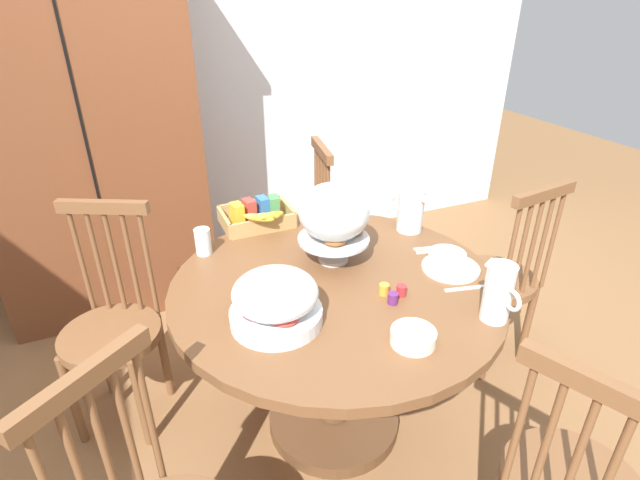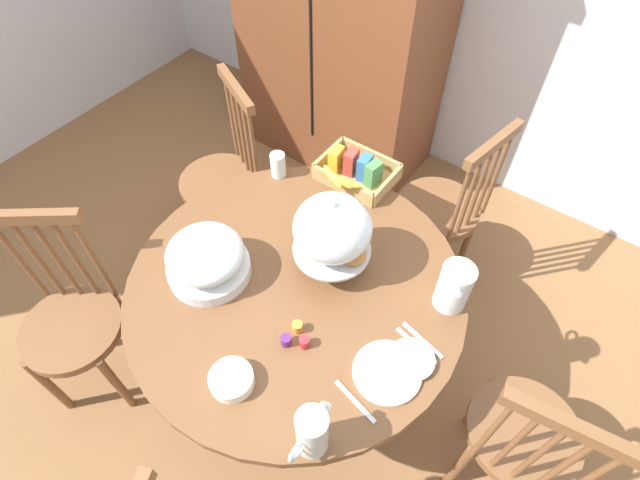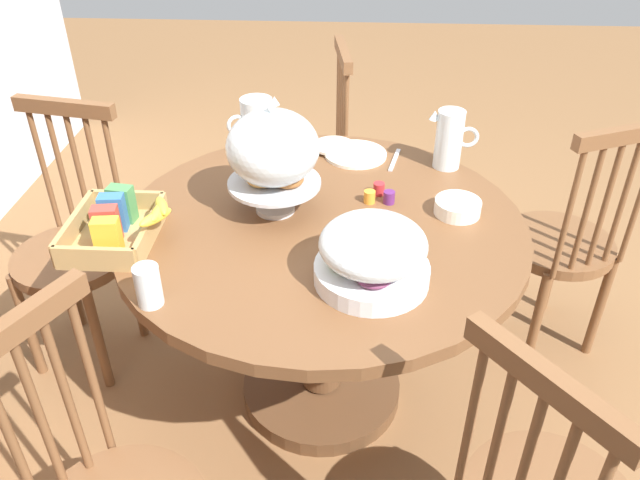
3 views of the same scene
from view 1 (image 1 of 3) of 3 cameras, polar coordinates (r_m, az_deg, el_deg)
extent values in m
plane|color=brown|center=(2.23, 0.47, -22.51)|extent=(10.00, 10.00, 0.00)
cube|color=silver|center=(3.21, -13.64, 19.71)|extent=(4.80, 0.06, 2.60)
cube|color=brown|center=(2.90, -25.33, 9.92)|extent=(1.10, 0.56, 1.90)
cube|color=black|center=(2.60, -25.68, 10.23)|extent=(0.01, 0.01, 1.52)
cylinder|color=brown|center=(1.82, 1.89, -5.38)|extent=(1.22, 1.22, 0.04)
cylinder|color=brown|center=(2.02, 1.74, -13.33)|extent=(0.14, 0.14, 0.63)
cylinder|color=brown|center=(2.27, 1.60, -20.08)|extent=(0.56, 0.56, 0.06)
cylinder|color=brown|center=(2.19, -23.29, -10.23)|extent=(0.40, 0.40, 0.04)
cylinder|color=brown|center=(2.30, -26.92, -16.43)|extent=(0.04, 0.04, 0.45)
cylinder|color=brown|center=(2.18, -20.19, -17.50)|extent=(0.04, 0.04, 0.45)
cylinder|color=brown|center=(2.47, -23.99, -12.09)|extent=(0.04, 0.04, 0.45)
cylinder|color=brown|center=(2.37, -17.75, -12.80)|extent=(0.04, 0.04, 0.45)
cylinder|color=brown|center=(2.24, -26.05, -2.51)|extent=(0.02, 0.02, 0.48)
cylinder|color=brown|center=(2.21, -24.45, -2.59)|extent=(0.02, 0.02, 0.48)
cylinder|color=brown|center=(2.18, -22.80, -2.67)|extent=(0.02, 0.02, 0.48)
cylinder|color=brown|center=(2.15, -21.11, -2.75)|extent=(0.02, 0.02, 0.48)
cylinder|color=brown|center=(2.12, -19.38, -2.82)|extent=(0.02, 0.02, 0.48)
cube|color=brown|center=(2.07, -24.12, 3.56)|extent=(0.34, 0.19, 0.05)
cylinder|color=brown|center=(1.40, -23.67, -22.41)|extent=(0.02, 0.02, 0.48)
cylinder|color=brown|center=(1.43, -21.41, -20.78)|extent=(0.02, 0.02, 0.48)
cylinder|color=brown|center=(1.45, -19.27, -19.17)|extent=(0.02, 0.02, 0.48)
cube|color=brown|center=(1.22, -26.03, -14.42)|extent=(0.31, 0.25, 0.05)
cylinder|color=brown|center=(1.98, 23.25, -24.20)|extent=(0.04, 0.04, 0.45)
cylinder|color=brown|center=(1.42, 27.48, -22.64)|extent=(0.02, 0.02, 0.48)
cylinder|color=brown|center=(1.43, 24.69, -21.54)|extent=(0.02, 0.02, 0.48)
cylinder|color=brown|center=(1.44, 21.98, -20.42)|extent=(0.02, 0.02, 0.48)
cube|color=brown|center=(1.25, 30.15, -14.75)|extent=(0.17, 0.35, 0.05)
cylinder|color=brown|center=(2.51, 19.64, -4.31)|extent=(0.40, 0.40, 0.04)
cylinder|color=brown|center=(2.79, 18.65, -6.11)|extent=(0.04, 0.04, 0.45)
cylinder|color=brown|center=(2.61, 14.52, -8.04)|extent=(0.04, 0.04, 0.45)
cylinder|color=brown|center=(2.66, 23.12, -8.85)|extent=(0.04, 0.04, 0.45)
cylinder|color=brown|center=(2.47, 19.10, -11.14)|extent=(0.04, 0.04, 0.45)
cylinder|color=brown|center=(2.42, 25.52, -0.15)|extent=(0.02, 0.02, 0.48)
cylinder|color=brown|center=(2.37, 24.54, -0.56)|extent=(0.02, 0.02, 0.48)
cylinder|color=brown|center=(2.31, 23.52, -1.00)|extent=(0.02, 0.02, 0.48)
cylinder|color=brown|center=(2.26, 22.45, -1.45)|extent=(0.02, 0.02, 0.48)
cylinder|color=brown|center=(2.21, 21.33, -1.93)|extent=(0.02, 0.02, 0.48)
cube|color=brown|center=(2.21, 24.78, 4.92)|extent=(0.36, 0.08, 0.05)
cylinder|color=brown|center=(2.73, -3.08, 0.14)|extent=(0.40, 0.40, 0.04)
cylinder|color=brown|center=(2.94, -6.14, -2.79)|extent=(0.04, 0.04, 0.45)
cylinder|color=brown|center=(2.70, -5.35, -5.75)|extent=(0.04, 0.04, 0.45)
cylinder|color=brown|center=(2.98, -0.80, -2.18)|extent=(0.04, 0.04, 0.45)
cylinder|color=brown|center=(2.74, 0.46, -5.04)|extent=(0.04, 0.04, 0.45)
cylinder|color=brown|center=(2.78, -0.46, 6.19)|extent=(0.02, 0.02, 0.48)
cylinder|color=brown|center=(2.71, -0.13, 5.66)|extent=(0.02, 0.02, 0.48)
cylinder|color=brown|center=(2.65, 0.21, 5.10)|extent=(0.02, 0.02, 0.48)
cylinder|color=brown|center=(2.59, 0.56, 4.52)|extent=(0.02, 0.02, 0.48)
cylinder|color=brown|center=(2.53, 0.94, 3.90)|extent=(0.02, 0.02, 0.48)
cube|color=brown|center=(2.56, 0.22, 10.47)|extent=(0.10, 0.36, 0.05)
cylinder|color=silver|center=(1.94, 1.56, -2.16)|extent=(0.12, 0.12, 0.02)
cylinder|color=silver|center=(1.92, 1.58, -1.20)|extent=(0.03, 0.03, 0.09)
cylinder|color=silver|center=(1.89, 1.60, 0.14)|extent=(0.28, 0.28, 0.01)
torus|color=#B27033|center=(1.92, 3.73, 1.34)|extent=(0.10, 0.10, 0.03)
torus|color=#D19347|center=(1.90, 0.80, 1.14)|extent=(0.10, 0.10, 0.03)
torus|color=#935628|center=(1.84, 1.75, 0.15)|extent=(0.10, 0.10, 0.03)
ellipsoid|color=silver|center=(1.84, 1.64, 3.34)|extent=(0.27, 0.27, 0.22)
sphere|color=silver|center=(1.80, 1.70, 6.82)|extent=(0.02, 0.02, 0.02)
cylinder|color=silver|center=(1.60, -5.13, -8.81)|extent=(0.30, 0.30, 0.05)
ellipsoid|color=beige|center=(1.60, -3.02, -7.02)|extent=(0.09, 0.09, 0.03)
ellipsoid|color=#8CBF59|center=(1.63, -6.03, -6.47)|extent=(0.09, 0.09, 0.03)
ellipsoid|color=#6B2D4C|center=(1.56, -7.52, -8.34)|extent=(0.09, 0.09, 0.03)
ellipsoid|color=#CC3D33|center=(1.53, -4.12, -9.03)|extent=(0.09, 0.09, 0.03)
ellipsoid|color=silver|center=(1.55, -5.27, -6.14)|extent=(0.28, 0.28, 0.13)
cylinder|color=silver|center=(1.67, 20.12, -5.80)|extent=(0.09, 0.09, 0.20)
cylinder|color=orange|center=(1.68, 19.95, -6.66)|extent=(0.08, 0.08, 0.14)
cone|color=silver|center=(1.66, 19.38, -2.38)|extent=(0.04, 0.04, 0.03)
torus|color=silver|center=(1.62, 21.55, -6.58)|extent=(0.02, 0.07, 0.07)
cylinder|color=silver|center=(2.17, 10.56, 3.43)|extent=(0.11, 0.11, 0.19)
cylinder|color=white|center=(2.18, 10.49, 2.75)|extent=(0.10, 0.10, 0.13)
cone|color=silver|center=(2.11, 12.26, 4.87)|extent=(0.05, 0.05, 0.03)
torus|color=silver|center=(2.20, 9.00, 4.21)|extent=(0.04, 0.07, 0.07)
cube|color=tan|center=(2.25, -7.36, 2.08)|extent=(0.30, 0.22, 0.01)
cube|color=tan|center=(2.14, -6.55, 1.61)|extent=(0.30, 0.02, 0.07)
cube|color=tan|center=(2.34, -8.19, 3.80)|extent=(0.30, 0.02, 0.07)
cube|color=tan|center=(2.21, -11.12, 2.06)|extent=(0.02, 0.22, 0.07)
cube|color=tan|center=(2.28, -3.79, 3.41)|extent=(0.02, 0.22, 0.07)
cube|color=gold|center=(2.18, -9.62, 2.85)|extent=(0.05, 0.07, 0.11)
cube|color=#B23D33|center=(2.22, -8.27, 3.36)|extent=(0.05, 0.08, 0.11)
cube|color=#336BAD|center=(2.24, -6.69, 3.67)|extent=(0.05, 0.07, 0.11)
cube|color=#47894C|center=(2.24, -5.40, 3.80)|extent=(0.05, 0.08, 0.11)
ellipsoid|color=yellow|center=(2.08, -7.17, 2.60)|extent=(0.14, 0.08, 0.05)
ellipsoid|color=yellow|center=(2.09, -6.38, 2.75)|extent=(0.13, 0.03, 0.05)
ellipsoid|color=yellow|center=(2.10, -5.60, 2.89)|extent=(0.14, 0.08, 0.05)
cylinder|color=white|center=(1.94, 15.02, -3.15)|extent=(0.22, 0.22, 0.01)
cylinder|color=white|center=(2.02, 14.66, -1.57)|extent=(0.15, 0.15, 0.01)
cylinder|color=white|center=(1.54, 10.84, -11.08)|extent=(0.14, 0.14, 0.04)
cylinder|color=silver|center=(2.02, -13.52, -0.17)|extent=(0.06, 0.06, 0.11)
cylinder|color=#B7282D|center=(1.74, 9.49, -5.83)|extent=(0.04, 0.04, 0.04)
cylinder|color=orange|center=(1.74, 7.50, -5.74)|extent=(0.04, 0.04, 0.04)
cylinder|color=#5B2366|center=(1.70, 8.53, -6.76)|extent=(0.04, 0.04, 0.04)
cube|color=silver|center=(2.05, 13.41, -1.26)|extent=(0.17, 0.05, 0.01)
cube|color=silver|center=(2.08, 13.09, -0.87)|extent=(0.17, 0.05, 0.01)
cube|color=silver|center=(1.84, 16.80, -5.42)|extent=(0.17, 0.05, 0.01)
camera|label=2|loc=(1.54, 52.25, 38.56)|focal=27.64mm
camera|label=3|loc=(1.59, -63.05, 14.92)|focal=35.58mm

